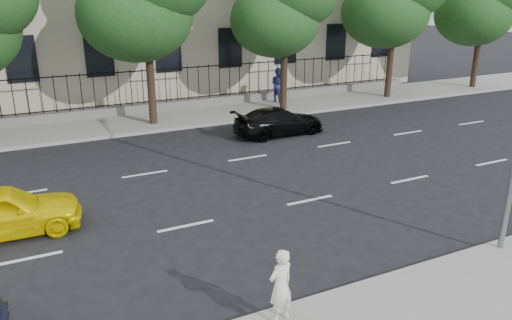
{
  "coord_description": "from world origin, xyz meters",
  "views": [
    {
      "loc": [
        -7.7,
        -9.44,
        6.19
      ],
      "look_at": [
        -1.61,
        3.0,
        1.4
      ],
      "focal_mm": 35.0,
      "sensor_mm": 36.0,
      "label": 1
    }
  ],
  "objects": [
    {
      "name": "far_sidewalk",
      "position": [
        0.0,
        14.0,
        0.07
      ],
      "size": [
        60.0,
        4.0,
        0.15
      ],
      "primitive_type": "cube",
      "color": "gray",
      "rests_on": "ground"
    },
    {
      "name": "black_sedan",
      "position": [
        2.64,
        9.34,
        0.6
      ],
      "size": [
        4.2,
        1.79,
        1.21
      ],
      "primitive_type": "imported",
      "rotation": [
        0.0,
        0.0,
        1.6
      ],
      "color": "black",
      "rests_on": "ground"
    },
    {
      "name": "woman_near",
      "position": [
        -3.74,
        -2.4,
        0.9
      ],
      "size": [
        0.62,
        0.48,
        1.51
      ],
      "primitive_type": "imported",
      "rotation": [
        0.0,
        0.0,
        3.39
      ],
      "color": "white",
      "rests_on": "near_sidewalk"
    },
    {
      "name": "near_sidewalk",
      "position": [
        0.0,
        -4.0,
        0.07
      ],
      "size": [
        60.0,
        4.0,
        0.15
      ],
      "primitive_type": "cube",
      "color": "gray",
      "rests_on": "ground"
    },
    {
      "name": "pedestrian_far",
      "position": [
        5.53,
        14.74,
        1.1
      ],
      "size": [
        0.96,
        1.09,
        1.9
      ],
      "primitive_type": "imported",
      "rotation": [
        0.0,
        0.0,
        1.86
      ],
      "color": "navy",
      "rests_on": "far_sidewalk"
    },
    {
      "name": "iron_fence",
      "position": [
        0.0,
        15.7,
        0.65
      ],
      "size": [
        30.0,
        0.5,
        2.2
      ],
      "color": "slate",
      "rests_on": "far_sidewalk"
    },
    {
      "name": "ground",
      "position": [
        0.0,
        0.0,
        0.0
      ],
      "size": [
        120.0,
        120.0,
        0.0
      ],
      "primitive_type": "plane",
      "color": "black",
      "rests_on": "ground"
    },
    {
      "name": "yellow_taxi",
      "position": [
        -8.48,
        4.1,
        0.68
      ],
      "size": [
        4.03,
        1.72,
        1.36
      ],
      "primitive_type": "imported",
      "rotation": [
        0.0,
        0.0,
        1.54
      ],
      "color": "#FFE200",
      "rests_on": "ground"
    },
    {
      "name": "lane_markings",
      "position": [
        0.0,
        4.75,
        0.01
      ],
      "size": [
        49.6,
        4.62,
        0.01
      ],
      "primitive_type": null,
      "color": "silver",
      "rests_on": "ground"
    }
  ]
}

